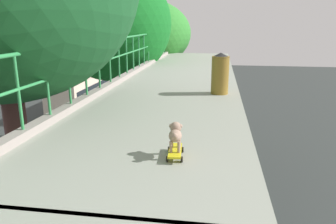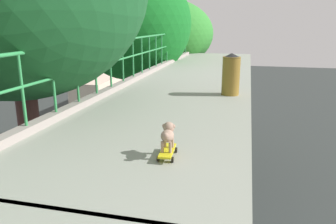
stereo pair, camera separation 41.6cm
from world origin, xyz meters
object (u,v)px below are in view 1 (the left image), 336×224
object	(u,v)px
car_silver_seventh	(82,141)
city_bus	(85,90)
toy_skateboard	(175,151)
small_dog	(175,133)
litter_bin	(220,73)
car_white_fifth	(32,193)

from	to	relation	value
car_silver_seventh	city_bus	distance (m)	10.43
toy_skateboard	small_dog	size ratio (longest dim) A/B	1.35
car_silver_seventh	litter_bin	bearing A→B (deg)	-51.46
small_dog	litter_bin	bearing A→B (deg)	81.91
toy_skateboard	small_dog	bearing A→B (deg)	94.11
car_white_fifth	toy_skateboard	distance (m)	11.63
toy_skateboard	litter_bin	xyz separation A→B (m)	(0.53, 3.77, 0.40)
car_white_fifth	toy_skateboard	bearing A→B (deg)	-47.36
car_silver_seventh	toy_skateboard	world-z (taller)	toy_skateboard
car_white_fifth	car_silver_seventh	xyz separation A→B (m)	(-0.34, 6.05, 0.03)
city_bus	small_dog	world-z (taller)	small_dog
car_silver_seventh	toy_skateboard	bearing A→B (deg)	-61.73
car_white_fifth	city_bus	world-z (taller)	city_bus
toy_skateboard	litter_bin	size ratio (longest dim) A/B	0.51
car_white_fifth	car_silver_seventh	size ratio (longest dim) A/B	1.16
car_silver_seventh	litter_bin	xyz separation A→B (m)	(7.86, -9.87, 5.72)
car_white_fifth	city_bus	size ratio (longest dim) A/B	0.46
small_dog	litter_bin	world-z (taller)	litter_bin
small_dog	litter_bin	size ratio (longest dim) A/B	0.38
car_white_fifth	car_silver_seventh	bearing A→B (deg)	93.23
small_dog	city_bus	bearing A→B (deg)	115.39
car_silver_seventh	city_bus	xyz separation A→B (m)	(-3.72, 9.69, 1.07)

